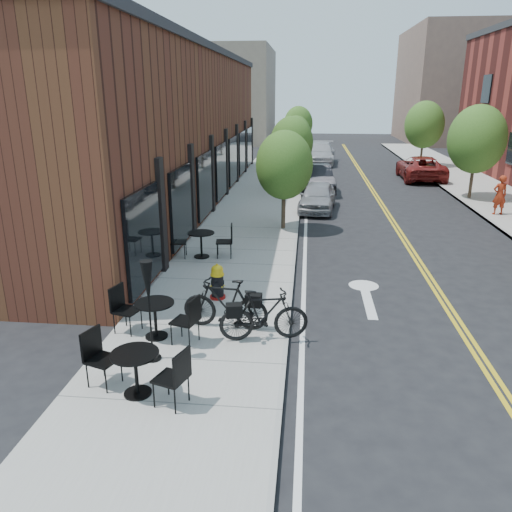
{
  "coord_description": "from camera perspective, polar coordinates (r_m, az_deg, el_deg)",
  "views": [
    {
      "loc": [
        0.3,
        -10.25,
        5.24
      ],
      "look_at": [
        -1.03,
        2.64,
        1.0
      ],
      "focal_mm": 35.0,
      "sensor_mm": 36.0,
      "label": 1
    }
  ],
  "objects": [
    {
      "name": "pedestrian",
      "position": [
        24.47,
        26.09,
        6.28
      ],
      "size": [
        0.69,
        0.52,
        1.73
      ],
      "primitive_type": "imported",
      "rotation": [
        0.0,
        0.0,
        3.31
      ],
      "color": "maroon",
      "rests_on": "sidewalk_far"
    },
    {
      "name": "tree_far_b",
      "position": [
        27.61,
        23.93,
        12.09
      ],
      "size": [
        2.8,
        2.8,
        4.62
      ],
      "color": "#382B1E",
      "rests_on": "sidewalk_far"
    },
    {
      "name": "patio_umbrella",
      "position": [
        9.87,
        -12.23,
        -3.82
      ],
      "size": [
        0.34,
        0.34,
        2.09
      ],
      "color": "black",
      "rests_on": "sidewalk_near"
    },
    {
      "name": "bg_building_left",
      "position": [
        58.83,
        -2.33,
        17.88
      ],
      "size": [
        8.0,
        14.0,
        10.0
      ],
      "primitive_type": "cube",
      "color": "#726656",
      "rests_on": "ground"
    },
    {
      "name": "parked_car_c",
      "position": [
        39.6,
        7.3,
        11.56
      ],
      "size": [
        2.6,
        5.68,
        1.61
      ],
      "primitive_type": "imported",
      "rotation": [
        0.0,
        0.0,
        -0.06
      ],
      "color": "#B0AFB4",
      "rests_on": "ground"
    },
    {
      "name": "tree_near_d",
      "position": [
        43.32,
        4.85,
        14.83
      ],
      "size": [
        2.4,
        2.4,
        4.11
      ],
      "color": "#382B1E",
      "rests_on": "sidewalk_near"
    },
    {
      "name": "fire_hydrant",
      "position": [
        13.01,
        -4.43,
        -2.98
      ],
      "size": [
        0.48,
        0.48,
        0.94
      ],
      "rotation": [
        0.0,
        0.0,
        0.2
      ],
      "color": "maroon",
      "rests_on": "sidewalk_near"
    },
    {
      "name": "sidewalk_near",
      "position": [
        21.02,
        -0.57,
        3.87
      ],
      "size": [
        4.0,
        70.0,
        0.12
      ],
      "primitive_type": "cube",
      "color": "#9E9B93",
      "rests_on": "ground"
    },
    {
      "name": "bistro_set_b",
      "position": [
        11.13,
        -11.46,
        -6.57
      ],
      "size": [
        2.03,
        1.05,
        1.07
      ],
      "rotation": [
        0.0,
        0.0,
        -0.27
      ],
      "color": "black",
      "rests_on": "sidewalk_near"
    },
    {
      "name": "bicycle_right",
      "position": [
        10.79,
        0.91,
        -6.75
      ],
      "size": [
        2.01,
        0.94,
        1.16
      ],
      "primitive_type": "imported",
      "rotation": [
        0.0,
        0.0,
        1.78
      ],
      "color": "black",
      "rests_on": "sidewalk_near"
    },
    {
      "name": "parked_car_far",
      "position": [
        33.59,
        18.3,
        9.54
      ],
      "size": [
        2.56,
        5.4,
        1.49
      ],
      "primitive_type": "imported",
      "rotation": [
        0.0,
        0.0,
        3.13
      ],
      "color": "maroon",
      "rests_on": "ground"
    },
    {
      "name": "tree_far_c",
      "position": [
        39.2,
        18.68,
        14.02
      ],
      "size": [
        2.8,
        2.8,
        4.62
      ],
      "color": "#382B1E",
      "rests_on": "sidewalk_far"
    },
    {
      "name": "bistro_set_a",
      "position": [
        9.22,
        -13.59,
        -12.26
      ],
      "size": [
        2.02,
        1.11,
        1.07
      ],
      "rotation": [
        0.0,
        0.0,
        -0.33
      ],
      "color": "black",
      "rests_on": "sidewalk_near"
    },
    {
      "name": "tree_near_a",
      "position": [
        19.45,
        3.24,
        10.31
      ],
      "size": [
        2.2,
        2.2,
        3.81
      ],
      "color": "#382B1E",
      "rests_on": "sidewalk_near"
    },
    {
      "name": "ground",
      "position": [
        11.51,
        3.81,
        -8.99
      ],
      "size": [
        120.0,
        120.0,
        0.0
      ],
      "primitive_type": "plane",
      "color": "black",
      "rests_on": "ground"
    },
    {
      "name": "bistro_set_c",
      "position": [
        16.3,
        -6.28,
        1.72
      ],
      "size": [
        2.05,
        0.98,
        1.09
      ],
      "rotation": [
        0.0,
        0.0,
        0.13
      ],
      "color": "black",
      "rests_on": "sidewalk_near"
    },
    {
      "name": "tree_near_b",
      "position": [
        27.38,
        4.09,
        12.79
      ],
      "size": [
        2.3,
        2.3,
        3.98
      ],
      "color": "#382B1E",
      "rests_on": "sidewalk_near"
    },
    {
      "name": "bg_building_right",
      "position": [
        62.26,
        21.55,
        17.64
      ],
      "size": [
        10.0,
        16.0,
        12.0
      ],
      "primitive_type": "cube",
      "color": "brown",
      "rests_on": "ground"
    },
    {
      "name": "tree_near_c",
      "position": [
        35.36,
        4.54,
        13.68
      ],
      "size": [
        2.1,
        2.1,
        3.67
      ],
      "color": "#382B1E",
      "rests_on": "sidewalk_near"
    },
    {
      "name": "bicycle_left",
      "position": [
        11.33,
        -3.53,
        -5.46
      ],
      "size": [
        2.02,
        0.74,
        1.19
      ],
      "primitive_type": "imported",
      "rotation": [
        0.0,
        0.0,
        -1.66
      ],
      "color": "black",
      "rests_on": "sidewalk_near"
    },
    {
      "name": "parked_car_b",
      "position": [
        28.11,
        6.92,
        8.77
      ],
      "size": [
        2.09,
        4.59,
        1.46
      ],
      "primitive_type": "imported",
      "rotation": [
        0.0,
        0.0,
        0.13
      ],
      "color": "black",
      "rests_on": "ground"
    },
    {
      "name": "parked_car_a",
      "position": [
        23.49,
        7.05,
        6.75
      ],
      "size": [
        1.95,
        4.01,
        1.32
      ],
      "primitive_type": "imported",
      "rotation": [
        0.0,
        0.0,
        -0.1
      ],
      "color": "gray",
      "rests_on": "ground"
    },
    {
      "name": "building_near",
      "position": [
        25.24,
        -10.05,
        13.91
      ],
      "size": [
        5.0,
        28.0,
        7.0
      ],
      "primitive_type": "cube",
      "color": "#4F2519",
      "rests_on": "ground"
    }
  ]
}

